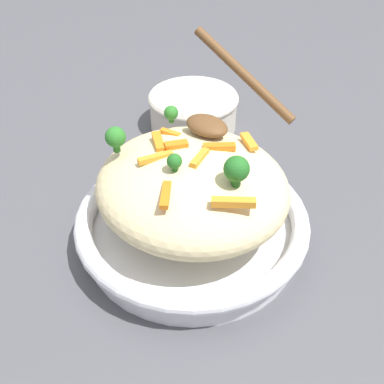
{
  "coord_description": "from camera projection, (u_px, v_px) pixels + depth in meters",
  "views": [
    {
      "loc": [
        -0.3,
        0.3,
        0.42
      ],
      "look_at": [
        0.0,
        0.0,
        0.08
      ],
      "focal_mm": 43.53,
      "sensor_mm": 36.0,
      "label": 1
    }
  ],
  "objects": [
    {
      "name": "broccoli_floret_2",
      "position": [
        116.0,
        138.0,
        0.52
      ],
      "size": [
        0.02,
        0.02,
        0.03
      ],
      "color": "#296820",
      "rests_on": "pasta_mound"
    },
    {
      "name": "carrot_piece_4",
      "position": [
        219.0,
        147.0,
        0.53
      ],
      "size": [
        0.03,
        0.03,
        0.01
      ],
      "primitive_type": "cube",
      "rotation": [
        0.0,
        0.0,
        0.82
      ],
      "color": "orange",
      "rests_on": "pasta_mound"
    },
    {
      "name": "carrot_piece_3",
      "position": [
        174.0,
        147.0,
        0.52
      ],
      "size": [
        0.02,
        0.03,
        0.01
      ],
      "primitive_type": "cube",
      "rotation": [
        0.0,
        0.0,
        1.02
      ],
      "color": "orange",
      "rests_on": "pasta_mound"
    },
    {
      "name": "carrot_piece_2",
      "position": [
        158.0,
        142.0,
        0.54
      ],
      "size": [
        0.04,
        0.03,
        0.01
      ],
      "primitive_type": "cube",
      "rotation": [
        0.0,
        0.0,
        2.56
      ],
      "color": "orange",
      "rests_on": "pasta_mound"
    },
    {
      "name": "ground_plane",
      "position": [
        192.0,
        240.0,
        0.6
      ],
      "size": [
        2.4,
        2.4,
        0.0
      ],
      "primitive_type": "plane",
      "color": "#4C4C51"
    },
    {
      "name": "broccoli_floret_0",
      "position": [
        174.0,
        162.0,
        0.49
      ],
      "size": [
        0.02,
        0.02,
        0.02
      ],
      "color": "#205B1C",
      "rests_on": "pasta_mound"
    },
    {
      "name": "companion_bowl",
      "position": [
        193.0,
        108.0,
        0.8
      ],
      "size": [
        0.15,
        0.15,
        0.06
      ],
      "color": "beige",
      "rests_on": "ground_plane"
    },
    {
      "name": "carrot_piece_6",
      "position": [
        249.0,
        141.0,
        0.54
      ],
      "size": [
        0.03,
        0.03,
        0.01
      ],
      "primitive_type": "cube",
      "rotation": [
        0.0,
        0.0,
        2.62
      ],
      "color": "orange",
      "rests_on": "pasta_mound"
    },
    {
      "name": "broccoli_floret_1",
      "position": [
        171.0,
        113.0,
        0.58
      ],
      "size": [
        0.02,
        0.02,
        0.02
      ],
      "color": "#296820",
      "rests_on": "pasta_mound"
    },
    {
      "name": "pasta_mound",
      "position": [
        192.0,
        186.0,
        0.54
      ],
      "size": [
        0.23,
        0.22,
        0.09
      ],
      "primitive_type": "ellipsoid",
      "color": "beige",
      "rests_on": "serving_bowl"
    },
    {
      "name": "carrot_piece_8",
      "position": [
        198.0,
        159.0,
        0.51
      ],
      "size": [
        0.02,
        0.04,
        0.01
      ],
      "primitive_type": "cube",
      "rotation": [
        0.0,
        0.0,
        5.03
      ],
      "color": "orange",
      "rests_on": "pasta_mound"
    },
    {
      "name": "carrot_piece_7",
      "position": [
        170.0,
        133.0,
        0.56
      ],
      "size": [
        0.03,
        0.01,
        0.01
      ],
      "primitive_type": "cube",
      "rotation": [
        0.0,
        0.0,
        0.25
      ],
      "color": "orange",
      "rests_on": "pasta_mound"
    },
    {
      "name": "serving_spoon",
      "position": [
        221.0,
        106.0,
        0.56
      ],
      "size": [
        0.15,
        0.11,
        0.09
      ],
      "color": "brown",
      "rests_on": "pasta_mound"
    },
    {
      "name": "carrot_piece_0",
      "position": [
        166.0,
        195.0,
        0.47
      ],
      "size": [
        0.03,
        0.04,
        0.01
      ],
      "primitive_type": "cube",
      "rotation": [
        0.0,
        0.0,
        2.29
      ],
      "color": "orange",
      "rests_on": "pasta_mound"
    },
    {
      "name": "broccoli_floret_3",
      "position": [
        236.0,
        170.0,
        0.47
      ],
      "size": [
        0.03,
        0.03,
        0.03
      ],
      "color": "#205B1C",
      "rests_on": "pasta_mound"
    },
    {
      "name": "serving_bowl",
      "position": [
        192.0,
        224.0,
        0.58
      ],
      "size": [
        0.29,
        0.29,
        0.05
      ],
      "color": "silver",
      "rests_on": "ground_plane"
    },
    {
      "name": "carrot_piece_5",
      "position": [
        155.0,
        158.0,
        0.51
      ],
      "size": [
        0.02,
        0.04,
        0.01
      ],
      "primitive_type": "cube",
      "rotation": [
        0.0,
        0.0,
        1.2
      ],
      "color": "orange",
      "rests_on": "pasta_mound"
    },
    {
      "name": "carrot_piece_1",
      "position": [
        234.0,
        202.0,
        0.46
      ],
      "size": [
        0.04,
        0.04,
        0.01
      ],
      "primitive_type": "cube",
      "rotation": [
        0.0,
        0.0,
        3.88
      ],
      "color": "orange",
      "rests_on": "pasta_mound"
    }
  ]
}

